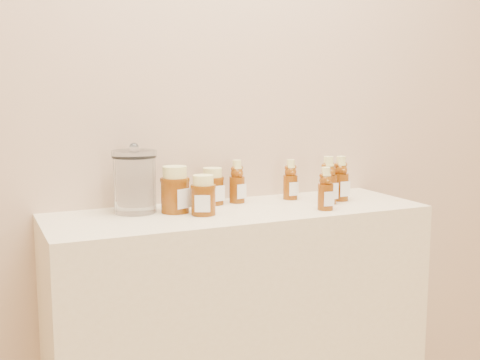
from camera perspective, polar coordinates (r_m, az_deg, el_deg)
name	(u,v)px	position (r m, az deg, el deg)	size (l,w,h in m)	color
wall_back	(215,67)	(2.04, -2.42, 10.65)	(3.50, 0.02, 2.70)	tan
display_table	(239,345)	(2.03, -0.08, -15.37)	(1.20, 0.40, 0.90)	beige
bear_bottle_back_left	(237,179)	(2.00, -0.29, 0.13)	(0.06, 0.06, 0.16)	#5E2A07
bear_bottle_back_mid	(290,177)	(2.08, 4.81, 0.29)	(0.05, 0.05, 0.16)	#5E2A07
bear_bottle_back_right	(341,176)	(2.07, 9.51, 0.42)	(0.06, 0.06, 0.17)	#5E2A07
bear_bottle_front_left	(326,186)	(1.90, 8.12, -0.55)	(0.05, 0.05, 0.15)	#5E2A07
bear_bottle_front_right	(328,177)	(2.01, 8.36, 0.28)	(0.06, 0.06, 0.18)	#5E2A07
honey_jar_left	(175,189)	(1.86, -6.19, -0.90)	(0.09, 0.09, 0.14)	#5E2A07
honey_jar_back	(212,186)	(1.98, -2.63, -0.59)	(0.08, 0.08, 0.12)	#5E2A07
honey_jar_front	(203,195)	(1.81, -3.50, -1.43)	(0.08, 0.08, 0.12)	#5E2A07
glass_canister	(135,179)	(1.86, -9.95, 0.09)	(0.14, 0.14, 0.21)	white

